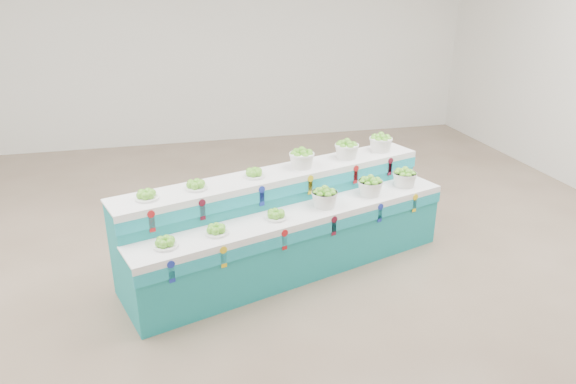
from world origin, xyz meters
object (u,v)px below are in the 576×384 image
at_px(display_stand, 288,223).
at_px(basket_lower_left, 325,197).
at_px(plate_upper_mid, 196,184).
at_px(basket_upper_right, 381,143).

xyz_separation_m(display_stand, basket_lower_left, (0.36, -0.12, 0.31)).
height_order(plate_upper_mid, basket_upper_right, basket_upper_right).
relative_size(basket_lower_left, plate_upper_mid, 1.21).
bearing_deg(basket_upper_right, display_stand, -153.63).
bearing_deg(display_stand, basket_upper_right, 8.82).
xyz_separation_m(plate_upper_mid, basket_upper_right, (2.24, 0.71, 0.05)).
bearing_deg(basket_lower_left, plate_upper_mid, 177.77).
relative_size(display_stand, basket_lower_left, 13.13).
distance_m(display_stand, basket_upper_right, 1.57).
bearing_deg(basket_lower_left, basket_upper_right, 39.18).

